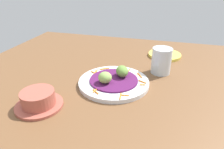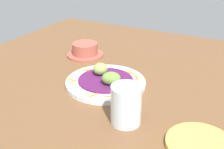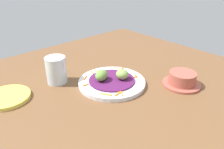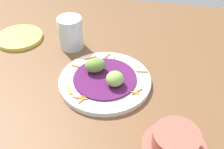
{
  "view_description": "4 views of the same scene",
  "coord_description": "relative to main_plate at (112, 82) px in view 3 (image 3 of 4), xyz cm",
  "views": [
    {
      "loc": [
        19.82,
        -56.78,
        35.94
      ],
      "look_at": [
        4.08,
        -0.71,
        6.3
      ],
      "focal_mm": 32.11,
      "sensor_mm": 36.0,
      "label": 1
    },
    {
      "loc": [
        71.18,
        37.62,
        42.09
      ],
      "look_at": [
        3.41,
        2.22,
        5.4
      ],
      "focal_mm": 46.21,
      "sensor_mm": 36.0,
      "label": 2
    },
    {
      "loc": [
        -47.03,
        47.21,
        41.15
      ],
      "look_at": [
        4.52,
        0.34,
        5.76
      ],
      "focal_mm": 35.63,
      "sensor_mm": 36.0,
      "label": 3
    },
    {
      "loc": [
        -47.03,
        -11.13,
        49.32
      ],
      "look_at": [
        3.75,
        -1.41,
        5.71
      ],
      "focal_mm": 43.55,
      "sensor_mm": 36.0,
      "label": 4
    }
  ],
  "objects": [
    {
      "name": "terracotta_bowl",
      "position": [
        -17.02,
        -17.95,
        1.44
      ],
      "size": [
        13.32,
        13.32,
        4.9
      ],
      "color": "#A85142",
      "rests_on": "table_surface"
    },
    {
      "name": "side_plate_small",
      "position": [
        15.5,
        31.2,
        -0.11
      ],
      "size": [
        14.54,
        14.54,
        1.2
      ],
      "primitive_type": "cylinder",
      "color": "#E0CC4C",
      "rests_on": "table_surface"
    },
    {
      "name": "guac_scoop_left",
      "position": [
        2.13,
        2.97,
        3.11
      ],
      "size": [
        6.08,
        6.67,
        3.75
      ],
      "primitive_type": "ellipsoid",
      "rotation": [
        0.0,
        0.0,
        3.59
      ],
      "color": "olive",
      "rests_on": "cabbage_bed"
    },
    {
      "name": "main_plate",
      "position": [
        0.0,
        0.0,
        0.0
      ],
      "size": [
        23.77,
        23.77,
        1.42
      ],
      "primitive_type": "cylinder",
      "color": "silver",
      "rests_on": "table_surface"
    },
    {
      "name": "cabbage_bed",
      "position": [
        0.0,
        0.0,
        0.97
      ],
      "size": [
        16.33,
        16.33,
        0.52
      ],
      "primitive_type": "cylinder",
      "color": "#51194C",
      "rests_on": "main_plate"
    },
    {
      "name": "carrot_garnish",
      "position": [
        -0.68,
        0.85,
        0.91
      ],
      "size": [
        20.73,
        20.7,
        0.4
      ],
      "color": "orange",
      "rests_on": "main_plate"
    },
    {
      "name": "water_glass",
      "position": [
        14.62,
        13.49,
        4.12
      ],
      "size": [
        7.26,
        7.26,
        9.67
      ],
      "primitive_type": "cylinder",
      "color": "silver",
      "rests_on": "table_surface"
    },
    {
      "name": "table_surface",
      "position": [
        -4.35,
        -0.56,
        -1.71
      ],
      "size": [
        110.0,
        110.0,
        2.0
      ],
      "primitive_type": "cube",
      "color": "brown",
      "rests_on": "ground"
    },
    {
      "name": "guac_scoop_center",
      "position": [
        -2.13,
        -2.97,
        3.07
      ],
      "size": [
        5.15,
        5.09,
        3.67
      ],
      "primitive_type": "ellipsoid",
      "rotation": [
        0.0,
        0.0,
        2.97
      ],
      "color": "#84A851",
      "rests_on": "cabbage_bed"
    }
  ]
}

